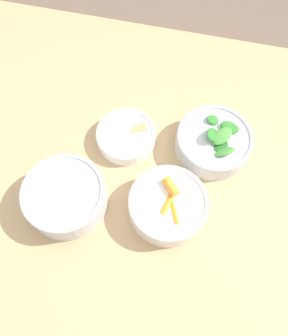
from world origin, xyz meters
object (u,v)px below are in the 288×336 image
bowl_carrots (168,205)px  bowl_greens (214,141)px  bowl_cookies (126,135)px  bowl_beans_hotdog (66,197)px

bowl_carrots → bowl_greens: size_ratio=0.96×
bowl_greens → bowl_cookies: (0.20, 0.02, -0.01)m
bowl_carrots → bowl_beans_hotdog: 0.22m
bowl_greens → bowl_cookies: bowl_greens is taller
bowl_carrots → bowl_beans_hotdog: (0.22, 0.03, 0.00)m
bowl_carrots → bowl_greens: bowl_greens is taller
bowl_greens → bowl_cookies: size_ratio=1.23×
bowl_beans_hotdog → bowl_carrots: bearing=-171.8°
bowl_beans_hotdog → bowl_cookies: (-0.09, -0.18, -0.01)m
bowl_greens → bowl_beans_hotdog: (0.29, 0.21, 0.00)m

